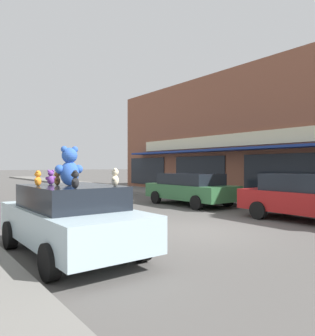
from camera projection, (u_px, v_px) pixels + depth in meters
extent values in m
plane|color=#514F4C|center=(195.00, 230.00, 9.21)|extent=(260.00, 260.00, 0.00)
cube|color=slate|center=(313.00, 209.00, 13.05)|extent=(2.97, 90.00, 0.16)
cube|color=navy|center=(275.00, 147.00, 15.51)|extent=(1.05, 23.79, 0.12)
cube|color=beige|center=(280.00, 136.00, 15.79)|extent=(0.08, 22.66, 0.70)
cube|color=black|center=(280.00, 174.00, 15.81)|extent=(0.06, 4.30, 2.00)
cube|color=black|center=(199.00, 172.00, 20.35)|extent=(0.06, 4.30, 2.00)
cube|color=black|center=(147.00, 171.00, 24.89)|extent=(0.06, 4.30, 2.00)
cube|color=#ADC6D1|center=(71.00, 224.00, 6.70)|extent=(1.84, 4.09, 0.66)
cube|color=black|center=(71.00, 197.00, 6.70)|extent=(1.60, 2.26, 0.46)
cylinder|color=black|center=(10.00, 235.00, 7.18)|extent=(0.21, 0.61, 0.60)
cylinder|color=black|center=(84.00, 226.00, 8.24)|extent=(0.21, 0.61, 0.60)
cylinder|color=black|center=(50.00, 262.00, 5.17)|extent=(0.21, 0.61, 0.60)
cylinder|color=black|center=(141.00, 245.00, 6.23)|extent=(0.21, 0.61, 0.60)
ellipsoid|color=blue|center=(70.00, 173.00, 6.59)|extent=(0.38, 0.32, 0.49)
sphere|color=blue|center=(70.00, 155.00, 6.58)|extent=(0.31, 0.31, 0.31)
sphere|color=blue|center=(75.00, 150.00, 6.65)|extent=(0.13, 0.13, 0.13)
sphere|color=blue|center=(64.00, 149.00, 6.52)|extent=(0.13, 0.13, 0.13)
sphere|color=#548DFF|center=(67.00, 157.00, 6.69)|extent=(0.12, 0.12, 0.12)
sphere|color=blue|center=(78.00, 169.00, 6.73)|extent=(0.18, 0.18, 0.18)
sphere|color=blue|center=(59.00, 169.00, 6.49)|extent=(0.18, 0.18, 0.18)
ellipsoid|color=purple|center=(51.00, 180.00, 6.96)|extent=(0.19, 0.19, 0.20)
sphere|color=purple|center=(51.00, 173.00, 6.96)|extent=(0.17, 0.17, 0.12)
sphere|color=purple|center=(53.00, 171.00, 6.96)|extent=(0.07, 0.07, 0.05)
sphere|color=purple|center=(49.00, 171.00, 6.95)|extent=(0.07, 0.07, 0.05)
sphere|color=#BA67ED|center=(51.00, 173.00, 7.01)|extent=(0.06, 0.06, 0.05)
sphere|color=purple|center=(55.00, 178.00, 6.98)|extent=(0.10, 0.10, 0.07)
sphere|color=purple|center=(47.00, 178.00, 6.96)|extent=(0.10, 0.10, 0.07)
ellipsoid|color=olive|center=(57.00, 181.00, 6.70)|extent=(0.17, 0.18, 0.18)
sphere|color=olive|center=(57.00, 174.00, 6.70)|extent=(0.15, 0.15, 0.11)
sphere|color=olive|center=(58.00, 172.00, 6.74)|extent=(0.06, 0.06, 0.05)
sphere|color=olive|center=(57.00, 172.00, 6.65)|extent=(0.06, 0.06, 0.05)
sphere|color=tan|center=(55.00, 175.00, 6.69)|extent=(0.06, 0.06, 0.04)
sphere|color=olive|center=(57.00, 179.00, 6.77)|extent=(0.09, 0.09, 0.07)
sphere|color=olive|center=(56.00, 179.00, 6.62)|extent=(0.09, 0.09, 0.07)
ellipsoid|color=black|center=(75.00, 183.00, 5.77)|extent=(0.19, 0.20, 0.20)
sphere|color=black|center=(75.00, 174.00, 5.77)|extent=(0.18, 0.18, 0.13)
sphere|color=black|center=(76.00, 172.00, 5.82)|extent=(0.07, 0.07, 0.05)
sphere|color=black|center=(75.00, 172.00, 5.73)|extent=(0.07, 0.07, 0.05)
sphere|color=#3A3A3D|center=(72.00, 175.00, 5.77)|extent=(0.07, 0.07, 0.05)
sphere|color=black|center=(75.00, 181.00, 5.85)|extent=(0.10, 0.10, 0.07)
sphere|color=black|center=(74.00, 181.00, 5.69)|extent=(0.10, 0.10, 0.07)
ellipsoid|color=orange|center=(38.00, 181.00, 6.46)|extent=(0.18, 0.19, 0.19)
sphere|color=orange|center=(38.00, 174.00, 6.46)|extent=(0.17, 0.17, 0.12)
sphere|color=orange|center=(39.00, 172.00, 6.50)|extent=(0.07, 0.07, 0.05)
sphere|color=orange|center=(37.00, 172.00, 6.41)|extent=(0.07, 0.07, 0.05)
sphere|color=#FFBA41|center=(35.00, 174.00, 6.45)|extent=(0.06, 0.06, 0.05)
sphere|color=orange|center=(39.00, 179.00, 6.53)|extent=(0.10, 0.10, 0.07)
sphere|color=orange|center=(36.00, 180.00, 6.38)|extent=(0.10, 0.10, 0.07)
ellipsoid|color=beige|center=(115.00, 180.00, 6.47)|extent=(0.22, 0.22, 0.22)
sphere|color=beige|center=(115.00, 172.00, 6.47)|extent=(0.20, 0.20, 0.14)
sphere|color=beige|center=(116.00, 169.00, 6.52)|extent=(0.08, 0.08, 0.06)
sphere|color=beige|center=(115.00, 170.00, 6.42)|extent=(0.08, 0.08, 0.06)
sphere|color=white|center=(112.00, 173.00, 6.47)|extent=(0.07, 0.07, 0.05)
sphere|color=beige|center=(115.00, 178.00, 6.56)|extent=(0.11, 0.11, 0.08)
sphere|color=beige|center=(114.00, 179.00, 6.38)|extent=(0.11, 0.11, 0.08)
cube|color=maroon|center=(313.00, 202.00, 10.43)|extent=(1.72, 4.72, 0.69)
cube|color=black|center=(313.00, 183.00, 10.43)|extent=(1.51, 3.11, 0.56)
cylinder|color=black|center=(258.00, 210.00, 11.10)|extent=(0.20, 0.60, 0.60)
cylinder|color=black|center=(286.00, 207.00, 12.11)|extent=(0.20, 0.60, 0.60)
cube|color=#336B3D|center=(190.00, 191.00, 15.06)|extent=(1.93, 4.49, 0.65)
cube|color=black|center=(190.00, 179.00, 15.06)|extent=(1.70, 2.87, 0.51)
cylinder|color=black|center=(156.00, 197.00, 15.62)|extent=(0.20, 0.60, 0.60)
cylinder|color=black|center=(186.00, 195.00, 16.75)|extent=(0.20, 0.60, 0.60)
cylinder|color=black|center=(196.00, 203.00, 13.38)|extent=(0.20, 0.60, 0.60)
cylinder|color=black|center=(227.00, 200.00, 14.51)|extent=(0.20, 0.60, 0.60)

